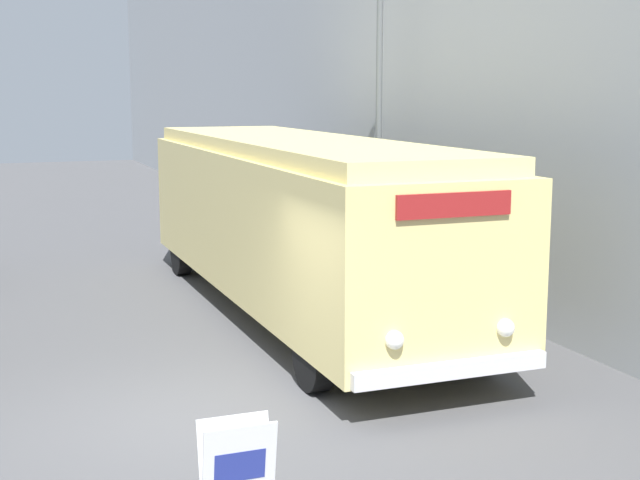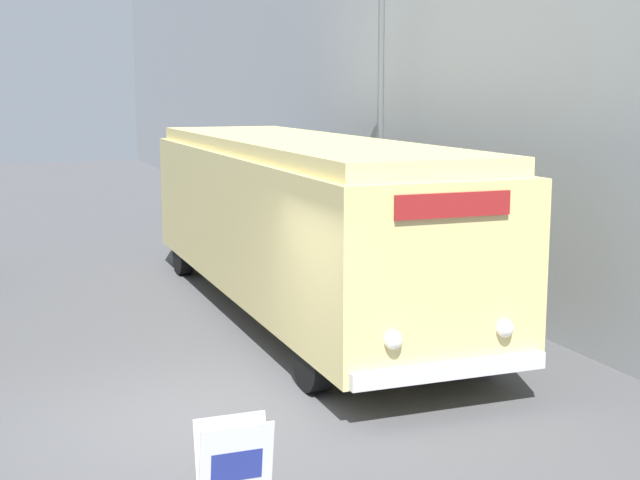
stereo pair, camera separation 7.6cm
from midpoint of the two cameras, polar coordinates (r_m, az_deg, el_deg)
The scene contains 5 objects.
ground_plane at distance 10.56m, azimuth -7.97°, elevation -11.51°, with size 80.00×80.00×0.00m, color #4C4C4F.
building_wall_right at distance 21.26m, azimuth 1.84°, elevation 11.22°, with size 0.30×60.00×8.80m.
vintage_bus at distance 15.08m, azimuth -1.27°, elevation 1.60°, with size 2.65×10.73×3.00m.
sign_board at distance 8.39m, azimuth -5.24°, elevation -14.20°, with size 0.68×0.32×0.85m.
streetlamp at distance 17.35m, azimuth 4.04°, elevation 9.94°, with size 0.36×0.36×5.96m.
Camera 2 is at (-2.07, -9.65, 3.78)m, focal length 50.00 mm.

